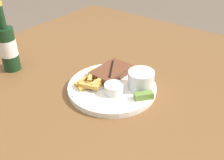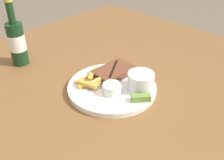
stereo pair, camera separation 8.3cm
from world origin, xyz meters
TOP-DOWN VIEW (x-y plane):
  - dining_table at (0.00, 0.00)m, footprint 1.33×1.29m
  - dinner_plate at (0.00, 0.00)m, footprint 0.29×0.29m
  - steak_portion at (0.05, 0.04)m, footprint 0.14×0.09m
  - fries_pile at (-0.04, 0.06)m, footprint 0.11×0.09m
  - coleslaw_cup at (0.05, -0.08)m, footprint 0.08×0.08m
  - dipping_sauce_cup at (-0.03, -0.03)m, footprint 0.06×0.06m
  - pickle_spear at (-0.00, -0.12)m, footprint 0.06×0.05m
  - fork_utensil at (-0.07, 0.03)m, footprint 0.13×0.07m
  - beer_bottle at (-0.11, 0.37)m, footprint 0.06×0.06m

SIDE VIEW (x-z plane):
  - dining_table at x=0.00m, z-range 0.30..1.03m
  - dinner_plate at x=0.00m, z-range 0.73..0.75m
  - fork_utensil at x=-0.07m, z-range 0.75..0.75m
  - pickle_spear at x=0.00m, z-range 0.75..0.77m
  - fries_pile at x=-0.04m, z-range 0.75..0.77m
  - steak_portion at x=0.05m, z-range 0.75..0.77m
  - dipping_sauce_cup at x=-0.03m, z-range 0.75..0.78m
  - coleslaw_cup at x=0.05m, z-range 0.75..0.81m
  - beer_bottle at x=-0.11m, z-range 0.69..0.95m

